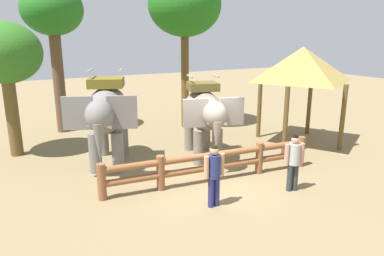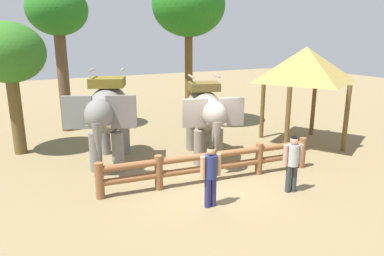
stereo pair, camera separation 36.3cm
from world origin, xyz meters
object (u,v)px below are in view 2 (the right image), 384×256
at_px(elephant_center, 205,113).
at_px(tourist_woman_in_black, 211,172).
at_px(elephant_near_left, 108,113).
at_px(tree_far_right, 58,15).
at_px(log_fence, 212,163).
at_px(tree_far_left, 9,55).
at_px(tree_back_center, 189,6).
at_px(tourist_man_in_blue, 293,160).
at_px(thatched_shelter, 305,66).

bearing_deg(elephant_center, tourist_woman_in_black, -116.52).
bearing_deg(elephant_near_left, tree_far_right, 96.88).
height_order(log_fence, tree_far_right, tree_far_right).
xyz_separation_m(tree_far_left, tree_back_center, (7.64, 0.83, 1.97)).
bearing_deg(tree_back_center, tourist_man_in_blue, -95.30).
bearing_deg(tree_back_center, log_fence, -110.49).
bearing_deg(tree_far_left, elephant_near_left, -44.54).
bearing_deg(tourist_man_in_blue, elephant_center, 102.47).
distance_m(elephant_center, tourist_man_in_blue, 3.87).
bearing_deg(tree_back_center, tree_far_right, 160.75).
bearing_deg(tree_far_left, elephant_center, -31.27).
height_order(elephant_center, tree_far_left, tree_far_left).
distance_m(tree_back_center, tree_far_right, 5.85).
height_order(log_fence, thatched_shelter, thatched_shelter).
bearing_deg(tourist_woman_in_black, tree_back_center, 67.48).
bearing_deg(tree_far_left, thatched_shelter, -20.52).
bearing_deg(log_fence, elephant_near_left, 129.56).
xyz_separation_m(log_fence, tree_far_left, (-5.21, 5.68, 3.12)).
height_order(log_fence, tree_far_left, tree_far_left).
xyz_separation_m(elephant_near_left, tree_back_center, (4.85, 3.59, 3.83)).
height_order(tourist_woman_in_black, thatched_shelter, thatched_shelter).
relative_size(tourist_woman_in_black, thatched_shelter, 0.42).
height_order(elephant_center, tourist_woman_in_black, elephant_center).
xyz_separation_m(log_fence, elephant_near_left, (-2.42, 2.93, 1.25)).
bearing_deg(tourist_man_in_blue, elephant_near_left, 131.39).
height_order(elephant_center, tourist_man_in_blue, elephant_center).
height_order(tourist_woman_in_black, tourist_man_in_blue, tourist_woman_in_black).
bearing_deg(tree_far_right, elephant_center, -58.60).
bearing_deg(tourist_man_in_blue, thatched_shelter, 44.03).
bearing_deg(thatched_shelter, tree_back_center, 120.74).
height_order(tourist_man_in_blue, tree_back_center, tree_back_center).
xyz_separation_m(tree_back_center, tree_far_right, (-5.51, 1.93, -0.40)).
xyz_separation_m(log_fence, elephant_center, (0.85, 1.99, 1.10)).
xyz_separation_m(tourist_woman_in_black, tourist_man_in_blue, (2.54, -0.25, -0.00)).
relative_size(log_fence, elephant_center, 1.92).
bearing_deg(tourist_woman_in_black, tourist_man_in_blue, -5.71).
bearing_deg(elephant_near_left, tree_back_center, 36.47).
bearing_deg(elephant_near_left, tourist_woman_in_black, -70.58).
xyz_separation_m(tourist_woman_in_black, tree_back_center, (3.30, 7.97, 4.71)).
bearing_deg(tree_far_left, tree_far_right, 52.35).
distance_m(tree_far_left, tree_back_center, 7.94).
bearing_deg(elephant_center, thatched_shelter, -3.08).
distance_m(elephant_near_left, tourist_woman_in_black, 4.73).
distance_m(thatched_shelter, tree_far_right, 10.88).
relative_size(tourist_woman_in_black, tree_back_center, 0.24).
bearing_deg(tourist_woman_in_black, elephant_center, 63.48).
xyz_separation_m(log_fence, tree_far_right, (-3.08, 8.44, 4.68)).
bearing_deg(elephant_center, tourist_man_in_blue, -77.53).
relative_size(tourist_man_in_blue, tree_back_center, 0.24).
bearing_deg(log_fence, tree_far_right, 110.07).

